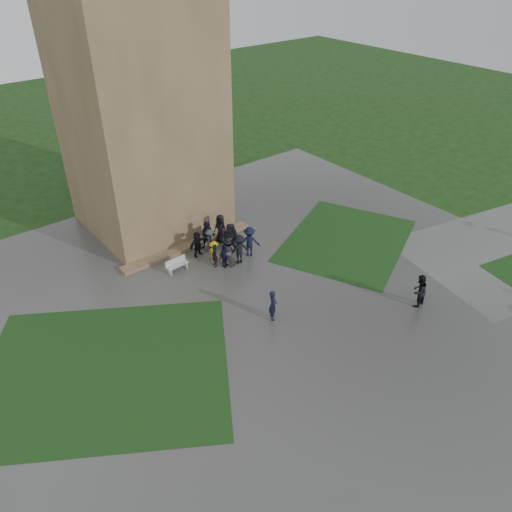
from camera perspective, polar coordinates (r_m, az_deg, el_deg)
ground at (r=24.92m, az=5.39°, el=-9.34°), size 120.00×120.00×0.00m
plaza at (r=26.01m, az=2.36°, el=-7.02°), size 34.00×34.00×0.02m
lawn_inset_left at (r=24.24m, az=-16.78°, el=-12.40°), size 14.10×13.46×0.01m
lawn_inset_right at (r=32.72m, az=10.31°, el=1.78°), size 11.12×10.15×0.01m
tower at (r=31.80m, az=-13.45°, el=18.17°), size 8.00×8.00×18.00m
tower_plinth at (r=31.66m, az=-7.79°, el=1.10°), size 9.00×0.80×0.22m
bench at (r=29.50m, az=-9.04°, el=-0.97°), size 1.38×0.49×0.79m
visitor_cluster at (r=30.17m, az=-3.75°, el=1.75°), size 3.97×3.62×2.64m
pedestrian_mid at (r=25.39m, az=1.94°, el=-5.61°), size 0.67×0.75×1.72m
pedestrian_near at (r=27.54m, az=18.13°, el=-3.80°), size 0.96×0.61×1.89m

